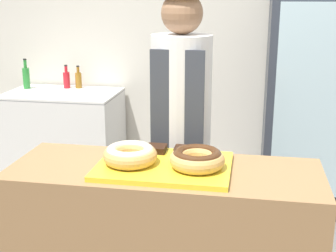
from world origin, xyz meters
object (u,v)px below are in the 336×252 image
Objects in this scene: bottle_red at (67,79)px; bottle_green at (26,77)px; serving_tray at (164,166)px; baker_person at (181,130)px; beverage_fridge at (306,99)px; bottle_amber at (78,79)px; donut_light_glaze at (130,154)px; brownie_back_right at (184,150)px; brownie_back_left at (156,149)px; donut_chocolate_glaze at (197,158)px; chest_freezer at (65,140)px.

bottle_red is 0.36m from bottle_green.
baker_person reaches higher than serving_tray.
serving_tray is at bearing -115.13° from beverage_fridge.
beverage_fridge reaches higher than bottle_amber.
beverage_fridge reaches higher than donut_light_glaze.
donut_light_glaze is 0.14× the size of beverage_fridge.
baker_person is (-0.08, 0.40, -0.01)m from brownie_back_right.
baker_person is at bearing -124.88° from beverage_fridge.
brownie_back_left is at bearing -119.29° from beverage_fridge.
serving_tray is 0.18m from brownie_back_right.
donut_light_glaze is at bearing -60.55° from bottle_red.
bottle_red is at bearing 125.93° from donut_chocolate_glaze.
brownie_back_right reaches higher than chest_freezer.
bottle_red is at bearing 123.89° from brownie_back_left.
serving_tray is 0.18m from brownie_back_left.
brownie_back_right is at bearing -115.27° from beverage_fridge.
donut_light_glaze and donut_chocolate_glaze have the same top height.
bottle_amber is (-1.32, 1.99, -0.04)m from donut_chocolate_glaze.
chest_freezer is 0.67m from bottle_green.
serving_tray is at bearing -48.96° from bottle_green.
bottle_green is at bearing -165.83° from bottle_red.
brownie_back_right is (0.23, 0.18, -0.03)m from donut_light_glaze.
bottle_red is (-1.11, 1.97, -0.03)m from donut_light_glaze.
serving_tray is at bearing 171.35° from donut_chocolate_glaze.
bottle_amber is at bearing 123.57° from donut_chocolate_glaze.
donut_chocolate_glaze reaches higher than serving_tray.
beverage_fridge is at bearing 61.12° from donut_light_glaze.
baker_person reaches higher than brownie_back_right.
donut_light_glaze is 2.39m from bottle_green.
brownie_back_right is 0.41m from baker_person.
bottle_green reaches higher than donut_chocolate_glaze.
donut_chocolate_glaze is at bearing -64.79° from brownie_back_right.
beverage_fridge is (0.89, 1.59, -0.06)m from brownie_back_left.
brownie_back_left is 2.30m from bottle_green.
serving_tray is at bearing -113.71° from brownie_back_right.
bottle_amber is (-1.10, 1.81, -0.01)m from brownie_back_left.
serving_tray is 2.47m from bottle_green.
bottle_red is (-0.03, 0.19, 0.52)m from chest_freezer.
bottle_green reaches higher than brownie_back_right.
chest_freezer is (-1.17, 1.60, -0.52)m from brownie_back_left.
brownie_back_left is at bearing -47.66° from bottle_green.
donut_chocolate_glaze is 2.63× the size of brownie_back_left.
donut_chocolate_glaze is at bearing -74.39° from baker_person.
baker_person is (-0.16, 0.59, -0.04)m from donut_chocolate_glaze.
donut_light_glaze is at bearing -118.88° from beverage_fridge.
brownie_back_left is 0.14m from brownie_back_right.
chest_freezer is (-1.08, 1.78, -0.55)m from donut_light_glaze.
beverage_fridge is 2.00m from bottle_amber.
baker_person is 1.83× the size of chest_freezer.
chest_freezer is at bearing 121.33° from donut_light_glaze.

